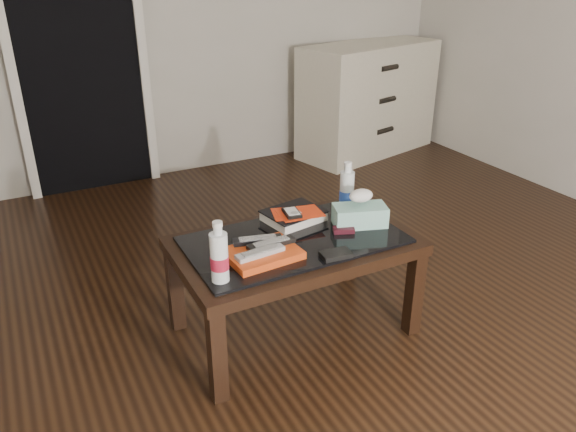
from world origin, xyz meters
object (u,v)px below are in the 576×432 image
Objects in this scene: coffee_table at (294,252)px; dresser at (368,99)px; tissue_box at (360,215)px; textbook at (293,216)px; water_bottle_left at (219,252)px; water_bottle_right at (347,187)px.

coffee_table is 0.78× the size of dresser.
textbook is at bearing 162.06° from tissue_box.
dresser is at bearing 72.69° from tissue_box.
water_bottle_left is 1.00× the size of water_bottle_right.
coffee_table is at bearing -145.32° from dresser.
water_bottle_right is at bearing 97.27° from tissue_box.
textbook is at bearing 34.39° from water_bottle_left.
dresser reaches higher than coffee_table.
tissue_box is at bearing -46.46° from textbook.
water_bottle_right reaches higher than textbook.
textbook is 1.05× the size of water_bottle_left.
water_bottle_left is 0.81m from water_bottle_right.
water_bottle_right is (0.27, -0.02, 0.10)m from textbook.
water_bottle_right is (-1.39, -1.81, 0.13)m from dresser.
tissue_box is (0.24, -0.17, 0.02)m from textbook.
water_bottle_right is 0.18m from tissue_box.
tissue_box is at bearing -2.88° from coffee_table.
dresser reaches higher than water_bottle_left.
tissue_box is at bearing -139.43° from dresser.
dresser reaches higher than tissue_box.
coffee_table is 4.20× the size of water_bottle_right.
coffee_table is 0.34m from tissue_box.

